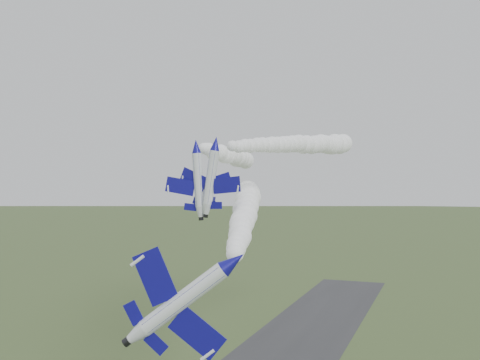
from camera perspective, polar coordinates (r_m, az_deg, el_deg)
name	(u,v)px	position (r m, az deg, el deg)	size (l,w,h in m)	color
jet_lead	(234,262)	(48.26, -0.66, -8.70)	(7.29, 13.21, 8.97)	white
smoke_trail_jet_lead	(245,212)	(87.86, 0.55, -3.38)	(5.07, 73.08, 5.07)	white
jet_pair_left	(196,146)	(84.33, -4.72, 3.63)	(10.80, 12.71, 3.18)	white
smoke_trail_jet_pair_left	(230,155)	(122.32, -1.09, 2.64)	(4.93, 70.66, 4.93)	white
jet_pair_right	(215,143)	(82.76, -2.65, 3.94)	(10.58, 12.77, 3.39)	white
smoke_trail_jet_pair_right	(302,145)	(119.46, 6.62, 3.78)	(5.22, 73.83, 5.22)	white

